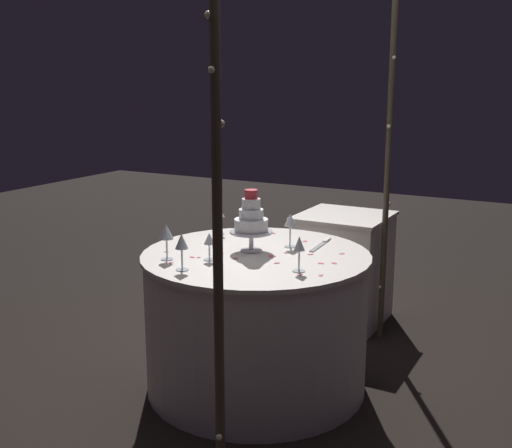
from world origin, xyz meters
name	(u,v)px	position (x,y,z in m)	size (l,w,h in m)	color
ground_plane	(256,385)	(0.00, 0.00, 0.00)	(12.00, 12.00, 0.00)	black
decorative_arch	(328,102)	(0.00, 0.37, 1.49)	(1.98, 0.06, 2.31)	#473D2D
main_table	(256,321)	(0.00, 0.00, 0.36)	(1.17, 1.17, 0.73)	silver
side_table	(343,268)	(-1.10, 0.06, 0.36)	(0.56, 0.56, 0.73)	silver
tiered_cake	(251,220)	(-0.03, -0.04, 0.89)	(0.22, 0.22, 0.32)	silver
wine_glass_0	(182,243)	(0.42, -0.16, 0.86)	(0.06, 0.06, 0.18)	silver
wine_glass_1	(299,246)	(0.18, 0.32, 0.85)	(0.06, 0.06, 0.17)	silver
wine_glass_2	(166,233)	(0.30, -0.33, 0.86)	(0.07, 0.07, 0.18)	silver
wine_glass_3	(209,241)	(0.21, -0.14, 0.82)	(0.06, 0.06, 0.14)	silver
wine_glass_4	(290,222)	(-0.20, 0.09, 0.86)	(0.06, 0.06, 0.18)	silver
wine_glass_5	(219,213)	(-0.26, -0.38, 0.85)	(0.07, 0.07, 0.16)	silver
cake_knife	(322,244)	(-0.33, 0.22, 0.73)	(0.30, 0.04, 0.01)	silver
rose_petal_0	(334,263)	(-0.03, 0.41, 0.73)	(0.03, 0.02, 0.00)	#EA6B84
rose_petal_1	(286,253)	(-0.08, 0.13, 0.73)	(0.03, 0.02, 0.00)	#EA6B84
rose_petal_2	(166,252)	(0.19, -0.42, 0.73)	(0.02, 0.02, 0.00)	#EA6B84
rose_petal_3	(342,253)	(-0.20, 0.39, 0.73)	(0.03, 0.02, 0.00)	#EA6B84
rose_petal_4	(305,241)	(-0.35, 0.12, 0.73)	(0.04, 0.03, 0.00)	#EA6B84
rose_petal_5	(270,256)	(0.01, 0.09, 0.73)	(0.03, 0.02, 0.00)	#EA6B84
rose_petal_6	(321,263)	(0.01, 0.36, 0.73)	(0.03, 0.02, 0.00)	#EA6B84
rose_petal_7	(321,275)	(0.19, 0.43, 0.73)	(0.03, 0.02, 0.00)	#EA6B84
rose_petal_8	(221,254)	(0.10, -0.15, 0.73)	(0.03, 0.02, 0.00)	#EA6B84
rose_petal_9	(300,274)	(0.22, 0.35, 0.73)	(0.03, 0.02, 0.00)	#EA6B84
rose_petal_10	(239,229)	(-0.41, -0.34, 0.73)	(0.03, 0.02, 0.00)	#EA6B84
rose_petal_11	(192,257)	(0.21, -0.25, 0.73)	(0.03, 0.02, 0.00)	#EA6B84
rose_petal_12	(236,258)	(0.13, -0.04, 0.73)	(0.03, 0.02, 0.00)	#EA6B84
rose_petal_13	(171,263)	(0.34, -0.28, 0.73)	(0.02, 0.02, 0.00)	#EA6B84
rose_petal_14	(277,263)	(0.10, 0.17, 0.73)	(0.03, 0.02, 0.00)	#EA6B84
rose_petal_15	(273,233)	(-0.43, -0.12, 0.73)	(0.03, 0.02, 0.00)	#EA6B84
rose_petal_16	(311,254)	(-0.12, 0.25, 0.73)	(0.03, 0.02, 0.00)	#EA6B84
rose_petal_17	(199,257)	(0.20, -0.21, 0.73)	(0.02, 0.02, 0.00)	#EA6B84
rose_petal_18	(273,256)	(0.01, 0.10, 0.73)	(0.04, 0.03, 0.00)	#EA6B84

